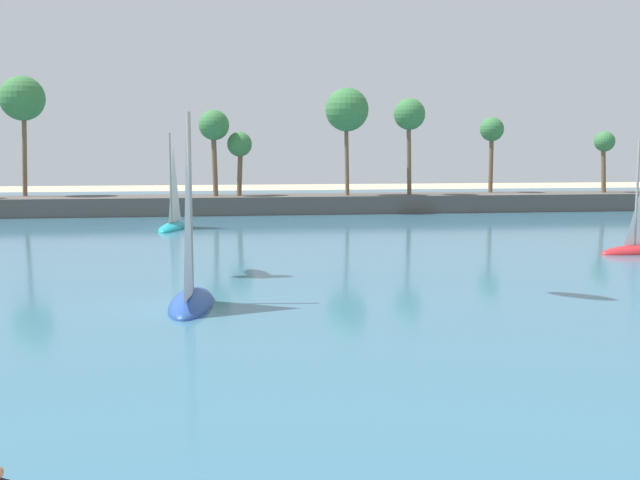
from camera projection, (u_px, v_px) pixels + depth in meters
sea at (218, 226)px, 64.12m from camera, size 220.00×104.12×0.06m
palm_headland at (176, 181)px, 75.06m from camera, size 111.55×7.12×13.43m
sailboat_near_shore at (191, 288)px, 31.68m from camera, size 2.24×5.99×8.49m
sailboat_mid_bay at (173, 220)px, 61.43m from camera, size 2.93×5.84×8.12m
sailboat_toward_headland at (640, 242)px, 47.61m from camera, size 5.31×2.20×7.47m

